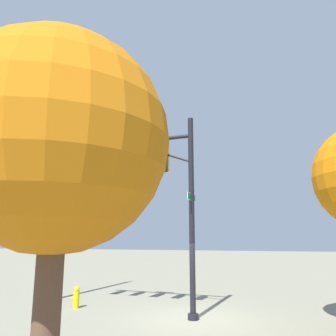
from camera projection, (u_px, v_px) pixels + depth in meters
name	position (u px, v px, depth m)	size (l,w,h in m)	color
ground_plane	(193.00, 320.00, 11.37)	(120.00, 120.00, 0.00)	gray
signal_pole_assembly	(131.00, 172.00, 13.31)	(6.08, 1.26, 7.14)	black
utility_pole	(63.00, 201.00, 16.15)	(0.44, 1.79, 8.48)	brown
fire_hydrant	(76.00, 297.00, 13.31)	(0.33, 0.24, 0.83)	gold
tree_far	(58.00, 143.00, 5.02)	(3.31, 3.31, 5.78)	brown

